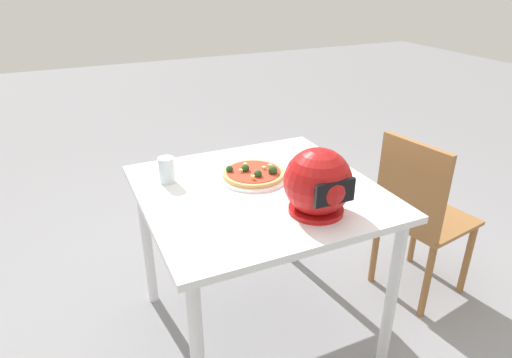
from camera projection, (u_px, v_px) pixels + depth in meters
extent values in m
plane|color=gray|center=(258.00, 327.00, 2.24)|extent=(14.00, 14.00, 0.00)
cube|color=white|center=(259.00, 192.00, 1.91)|extent=(0.98, 0.96, 0.03)
cylinder|color=white|center=(295.00, 207.00, 2.58)|extent=(0.05, 0.05, 0.74)
cylinder|color=white|center=(147.00, 241.00, 2.26)|extent=(0.05, 0.05, 0.74)
cylinder|color=white|center=(392.00, 295.00, 1.89)|extent=(0.05, 0.05, 0.74)
cylinder|color=white|center=(253.00, 177.00, 1.99)|extent=(0.31, 0.31, 0.01)
cylinder|color=tan|center=(253.00, 174.00, 1.99)|extent=(0.27, 0.27, 0.02)
cylinder|color=red|center=(253.00, 171.00, 1.98)|extent=(0.24, 0.24, 0.00)
sphere|color=#234C1E|center=(229.00, 169.00, 1.98)|extent=(0.03, 0.03, 0.03)
sphere|color=#234C1E|center=(273.00, 171.00, 1.96)|extent=(0.04, 0.04, 0.04)
sphere|color=#234C1E|center=(245.00, 168.00, 1.98)|extent=(0.04, 0.04, 0.04)
sphere|color=#234C1E|center=(258.00, 174.00, 1.93)|extent=(0.03, 0.03, 0.03)
cylinder|color=#E0D172|center=(264.00, 168.00, 2.00)|extent=(0.02, 0.02, 0.01)
cylinder|color=#E0D172|center=(253.00, 177.00, 1.90)|extent=(0.02, 0.02, 0.02)
cylinder|color=#E0D172|center=(245.00, 165.00, 2.03)|extent=(0.02, 0.02, 0.02)
cylinder|color=#E0D172|center=(270.00, 166.00, 2.02)|extent=(0.02, 0.02, 0.02)
cylinder|color=#E0D172|center=(241.00, 171.00, 1.97)|extent=(0.02, 0.02, 0.01)
sphere|color=#B21414|center=(318.00, 181.00, 1.67)|extent=(0.26, 0.26, 0.26)
cylinder|color=#B21414|center=(316.00, 209.00, 1.72)|extent=(0.21, 0.21, 0.02)
cube|color=black|center=(335.00, 193.00, 1.57)|extent=(0.16, 0.02, 0.09)
cylinder|color=silver|center=(167.00, 170.00, 1.93)|extent=(0.07, 0.07, 0.11)
cube|color=#996638|center=(427.00, 218.00, 2.34)|extent=(0.46, 0.46, 0.02)
cube|color=#996638|center=(411.00, 187.00, 2.14)|extent=(0.09, 0.38, 0.45)
cylinder|color=#996638|center=(415.00, 230.00, 2.65)|extent=(0.04, 0.04, 0.43)
cylinder|color=#996638|center=(467.00, 259.00, 2.39)|extent=(0.04, 0.04, 0.43)
cylinder|color=#996638|center=(375.00, 249.00, 2.47)|extent=(0.04, 0.04, 0.43)
cylinder|color=#996638|center=(427.00, 281.00, 2.22)|extent=(0.04, 0.04, 0.43)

